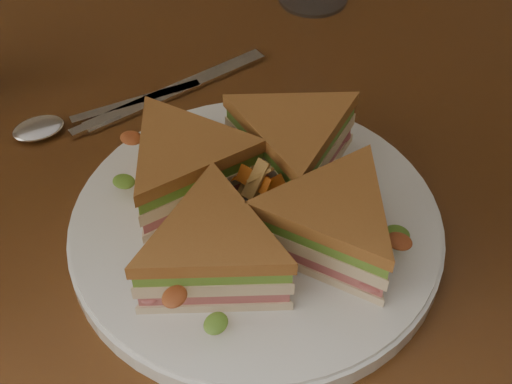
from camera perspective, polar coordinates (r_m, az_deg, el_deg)
table at (r=0.72m, az=-0.61°, el=-2.54°), size 1.20×0.80×0.75m
plate at (r=0.57m, az=0.00°, el=-2.88°), size 0.30×0.30×0.02m
sandwich_wedges at (r=0.54m, az=-0.00°, el=-0.36°), size 0.28×0.28×0.06m
crisps_mound at (r=0.55m, az=-0.00°, el=-0.65°), size 0.09×0.09×0.05m
spoon at (r=0.69m, az=-15.17°, el=5.39°), size 0.18×0.03×0.01m
knife at (r=0.71m, az=-7.29°, el=7.64°), size 0.21×0.05×0.00m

